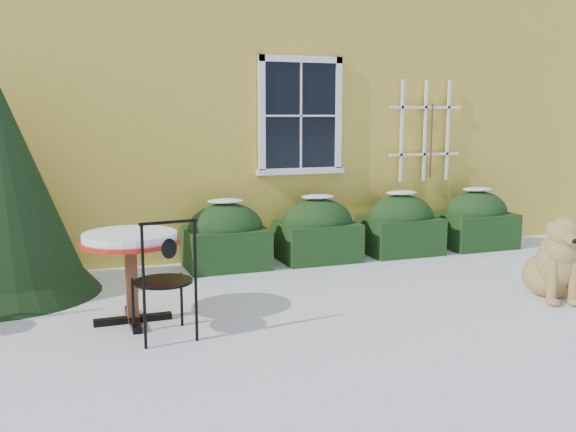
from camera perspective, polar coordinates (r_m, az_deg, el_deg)
name	(u,v)px	position (r m, az deg, el deg)	size (l,w,h in m)	color
ground	(324,323)	(6.27, 3.18, -9.50)	(80.00, 80.00, 0.00)	white
house	(180,50)	(12.74, -9.59, 14.39)	(12.40, 8.40, 6.40)	yellow
hedge_row	(360,229)	(9.10, 6.43, -1.11)	(4.95, 0.80, 0.91)	black
bistro_table	(130,248)	(6.28, -13.84, -2.76)	(0.95, 0.95, 0.88)	black
patio_chair_near	(165,279)	(5.81, -10.91, -5.50)	(0.54, 0.53, 1.10)	black
dog	(556,264)	(7.56, 22.76, -3.95)	(0.83, 1.03, 0.97)	tan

